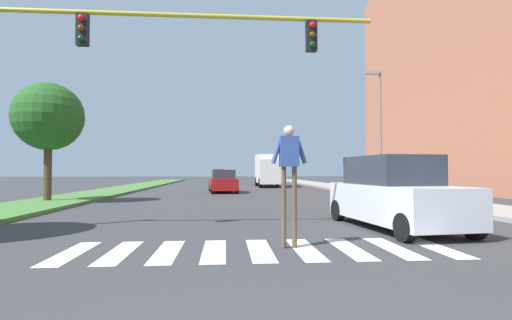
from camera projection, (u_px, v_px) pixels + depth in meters
The scene contains 13 objects.
ground_plane at pixel (234, 190), 31.40m from camera, with size 140.00×140.00×0.00m, color #38383A.
crosswalk at pixel (260, 250), 7.56m from camera, with size 7.65×2.20×0.01m.
median_strip at pixel (116, 190), 28.71m from camera, with size 3.41×64.00×0.15m, color #477A38.
tree_mid at pixel (49, 117), 18.43m from camera, with size 3.25×3.25×5.64m.
sidewalk_right at pixel (352, 189), 30.14m from camera, with size 3.00×64.00×0.15m, color #9E9991.
traffic_light_gantry at pixel (86, 57), 9.61m from camera, with size 10.69×0.30×6.00m.
street_lamp_right at pixel (379, 121), 23.46m from camera, with size 1.02×0.24×7.50m.
pedestrian_performer at pixel (289, 166), 7.81m from camera, with size 0.75×0.25×2.49m.
suv_crossing at pixel (394, 194), 10.45m from camera, with size 2.42×4.78×1.97m.
sedan_midblock at pixel (223, 182), 27.33m from camera, with size 2.18×4.41×1.62m.
sedan_distant at pixel (264, 177), 42.82m from camera, with size 2.07×4.24×1.72m.
sedan_far_horizon at pixel (218, 176), 56.32m from camera, with size 2.01×4.14×1.74m.
truck_box_delivery at pixel (269, 170), 36.80m from camera, with size 2.40×6.20×3.10m.
Camera 1 is at (-0.68, -1.50, 1.57)m, focal length 26.94 mm.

